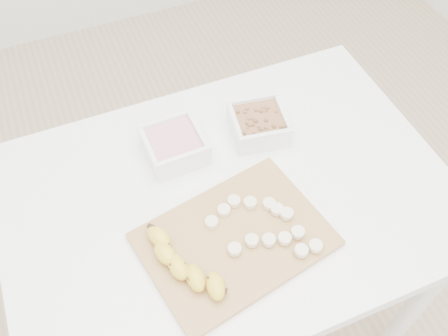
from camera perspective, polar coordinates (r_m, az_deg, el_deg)
name	(u,v)px	position (r m, az deg, el deg)	size (l,w,h in m)	color
ground	(227,317)	(1.79, 0.39, -16.65)	(3.50, 3.50, 0.00)	#C6AD89
table	(229,217)	(1.20, 0.56, -5.58)	(1.00, 0.70, 0.75)	white
bowl_yogurt	(174,145)	(1.17, -5.70, 2.64)	(0.14, 0.14, 0.06)	white
bowl_granola	(259,124)	(1.21, 3.98, 5.08)	(0.15, 0.15, 0.06)	white
cutting_board	(235,240)	(1.05, 1.24, -8.17)	(0.37, 0.27, 0.01)	#A97544
banana	(186,265)	(0.99, -4.41, -10.97)	(0.05, 0.21, 0.04)	gold
banana_slices	(264,225)	(1.05, 4.64, -6.55)	(0.20, 0.19, 0.02)	beige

